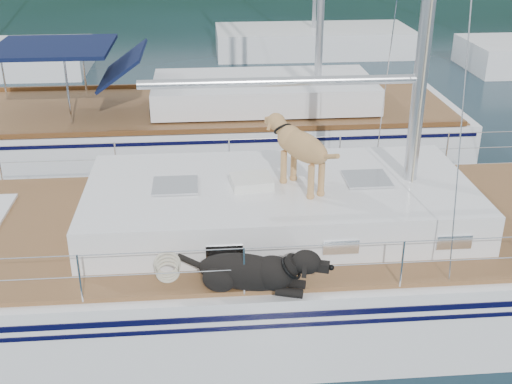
{
  "coord_description": "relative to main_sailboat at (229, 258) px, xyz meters",
  "views": [
    {
      "loc": [
        -0.19,
        -7.86,
        5.31
      ],
      "look_at": [
        0.5,
        0.2,
        1.6
      ],
      "focal_mm": 45.0,
      "sensor_mm": 36.0,
      "label": 1
    }
  ],
  "objects": [
    {
      "name": "ground",
      "position": [
        -0.1,
        0.01,
        -0.68
      ],
      "size": [
        120.0,
        120.0,
        0.0
      ],
      "primitive_type": "plane",
      "color": "black",
      "rests_on": "ground"
    },
    {
      "name": "main_sailboat",
      "position": [
        0.0,
        0.0,
        0.0
      ],
      "size": [
        12.0,
        3.99,
        14.01
      ],
      "color": "white",
      "rests_on": "ground"
    },
    {
      "name": "neighbor_sailboat",
      "position": [
        -0.04,
        5.81,
        -0.05
      ],
      "size": [
        11.0,
        3.5,
        13.3
      ],
      "color": "white",
      "rests_on": "ground"
    },
    {
      "name": "bg_boat_center",
      "position": [
        3.9,
        16.01,
        -0.23
      ],
      "size": [
        7.2,
        3.0,
        11.65
      ],
      "color": "white",
      "rests_on": "ground"
    }
  ]
}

